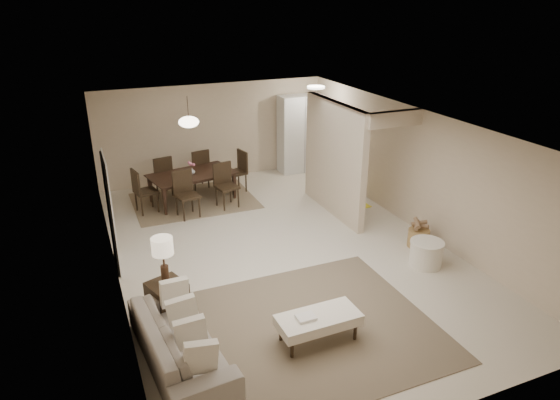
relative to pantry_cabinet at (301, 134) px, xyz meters
name	(u,v)px	position (x,y,z in m)	size (l,w,h in m)	color
floor	(280,250)	(-2.35, -4.15, -1.05)	(9.00, 9.00, 0.00)	beige
ceiling	(280,123)	(-2.35, -4.15, 1.45)	(9.00, 9.00, 0.00)	white
back_wall	(213,132)	(-2.35, 0.35, 0.20)	(6.00, 6.00, 0.00)	#C5B095
left_wall	(110,215)	(-5.35, -4.15, 0.20)	(9.00, 9.00, 0.00)	#C5B095
right_wall	(415,169)	(0.65, -4.15, 0.20)	(9.00, 9.00, 0.00)	#C5B095
partition	(334,159)	(-0.55, -2.90, 0.20)	(0.15, 2.50, 2.50)	#C5B095
doorway	(110,214)	(-5.32, -3.55, -0.03)	(0.04, 0.90, 2.04)	black
pantry_cabinet	(301,134)	(0.00, 0.00, 0.00)	(1.20, 0.55, 2.10)	silver
flush_light	(316,87)	(-0.05, -0.95, 1.41)	(0.44, 0.44, 0.05)	white
living_rug	(321,325)	(-2.71, -6.58, -1.04)	(3.20, 3.20, 0.01)	brown
sofa	(180,342)	(-4.80, -6.58, -0.72)	(0.87, 2.24, 0.65)	gray
ottoman_bench	(318,320)	(-2.91, -6.88, -0.71)	(1.18, 0.56, 0.42)	silver
side_table	(168,299)	(-4.75, -5.44, -0.77)	(0.50, 0.50, 0.55)	black
table_lamp	(163,250)	(-4.75, -5.44, 0.07)	(0.32, 0.32, 0.76)	#422B1C
round_pouf	(426,254)	(-0.15, -5.72, -0.82)	(0.60, 0.60, 0.47)	silver
wicker_basket	(418,238)	(0.19, -5.06, -0.87)	(0.41, 0.41, 0.35)	olive
dining_rug	(194,201)	(-3.29, -1.08, -1.04)	(2.80, 2.10, 0.01)	#746648
dining_table	(193,188)	(-3.29, -1.08, -0.71)	(1.95, 1.09, 0.69)	black
dining_chairs	(193,181)	(-3.29, -1.08, -0.54)	(2.79, 2.23, 1.03)	black
vase	(192,171)	(-3.29, -1.08, -0.29)	(0.13, 0.13, 0.14)	silver
yellow_mat	(350,206)	(-0.02, -2.81, -1.04)	(0.86, 0.53, 0.01)	yellow
pendant_light	(189,122)	(-3.29, -1.08, 0.87)	(0.46, 0.46, 0.71)	#422B1C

